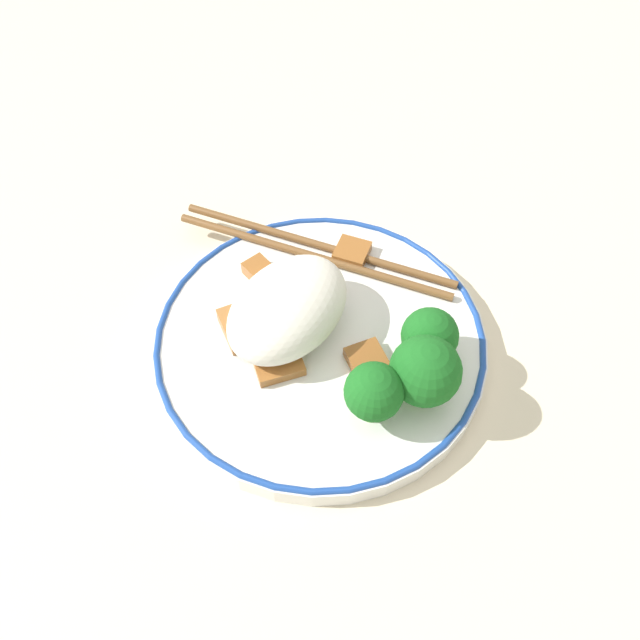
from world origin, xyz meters
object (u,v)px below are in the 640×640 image
Objects in this scene: plate at (320,340)px; broccoli_back_center at (423,375)px; chopsticks at (314,250)px; broccoli_back_left at (374,392)px; broccoli_back_right at (430,337)px.

plate is 4.45× the size of broccoli_back_center.
broccoli_back_center reaches higher than plate.
chopsticks is (-0.07, -0.14, -0.03)m from broccoli_back_center.
broccoli_back_left is (0.03, 0.07, 0.04)m from plate.
broccoli_back_left is at bearing -5.57° from broccoli_back_right.
broccoli_back_left is at bearing 51.06° from chopsticks.
broccoli_back_right is (-0.03, 0.08, 0.03)m from plate.
broccoli_back_left reaches higher than chopsticks.
plate is at bearing -68.10° from broccoli_back_right.
chopsticks is (-0.10, -0.12, -0.03)m from broccoli_back_left.
broccoli_back_left is 0.04m from broccoli_back_center.
plate is 1.06× the size of chopsticks.
broccoli_back_right is (-0.03, -0.01, -0.00)m from broccoli_back_center.
broccoli_back_center is (0.00, 0.09, 0.04)m from plate.
chopsticks reaches higher than plate.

